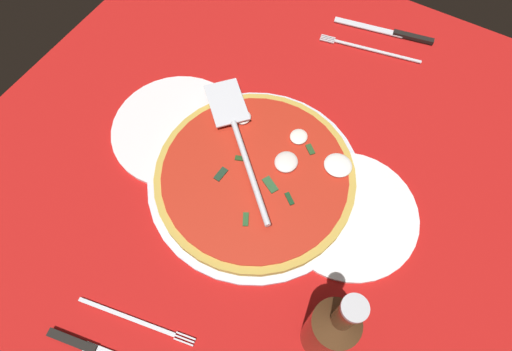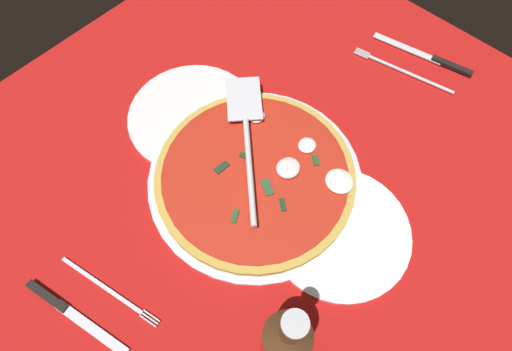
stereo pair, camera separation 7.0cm
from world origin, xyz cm
name	(u,v)px [view 2 (the right image)]	position (x,y,z in cm)	size (l,w,h in cm)	color
ground_plane	(271,165)	(0.00, 0.00, -0.40)	(101.84, 101.84, 0.80)	#B21513
checker_pattern	(271,164)	(0.00, 0.00, 0.05)	(101.84, 101.84, 0.10)	white
pizza_pan	(256,179)	(-0.22, 4.25, 0.56)	(36.42, 36.42, 0.93)	silver
dinner_plate_left	(339,232)	(-16.46, 2.10, 0.60)	(22.82, 22.82, 1.00)	white
dinner_plate_right	(193,116)	(17.29, 2.52, 0.60)	(23.86, 23.86, 1.00)	white
pizza	(258,176)	(-0.37, 4.03, 1.84)	(33.85, 33.85, 2.74)	gold
pizza_server	(247,134)	(5.59, 0.28, 4.10)	(23.91, 22.63, 1.00)	silver
place_setting_near	(416,65)	(-6.40, -36.23, 0.45)	(22.03, 16.79, 1.40)	white
place_setting_far	(88,302)	(4.34, 36.10, 0.45)	(22.03, 15.75, 1.40)	white
beer_bottle	(285,341)	(-20.99, 21.42, 9.29)	(5.95, 5.95, 23.93)	#53331C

